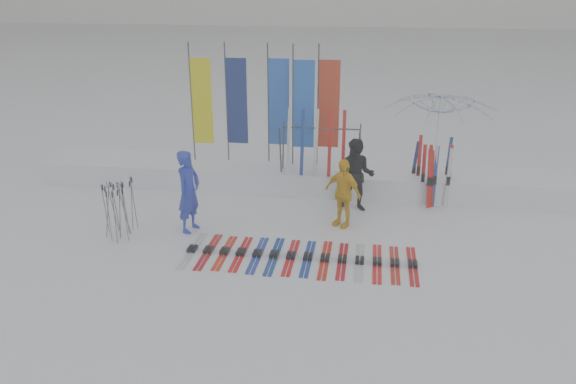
% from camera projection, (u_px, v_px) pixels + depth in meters
% --- Properties ---
extents(ground, '(120.00, 120.00, 0.00)m').
position_uv_depth(ground, '(266.00, 267.00, 11.07)').
color(ground, white).
rests_on(ground, ground).
extents(snow_bank, '(14.00, 1.60, 0.60)m').
position_uv_depth(snow_bank, '(297.00, 177.00, 15.22)').
color(snow_bank, white).
rests_on(snow_bank, ground).
extents(person_blue, '(0.61, 0.77, 1.87)m').
position_uv_depth(person_blue, '(189.00, 191.00, 12.38)').
color(person_blue, '#1E30B0').
rests_on(person_blue, ground).
extents(person_black, '(0.94, 0.77, 1.79)m').
position_uv_depth(person_black, '(357.00, 175.00, 13.52)').
color(person_black, black).
rests_on(person_black, ground).
extents(person_yellow, '(1.00, 0.82, 1.60)m').
position_uv_depth(person_yellow, '(343.00, 193.00, 12.68)').
color(person_yellow, yellow).
rests_on(person_yellow, ground).
extents(tent_canopy, '(3.73, 3.76, 2.63)m').
position_uv_depth(tent_canopy, '(438.00, 140.00, 14.94)').
color(tent_canopy, white).
rests_on(tent_canopy, ground).
extents(ski_row, '(4.69, 1.70, 0.07)m').
position_uv_depth(ski_row, '(299.00, 257.00, 11.42)').
color(ski_row, '#B8BBC0').
rests_on(ski_row, ground).
extents(pole_cluster, '(0.72, 0.87, 1.26)m').
position_uv_depth(pole_cluster, '(119.00, 210.00, 12.24)').
color(pole_cluster, '#595B60').
rests_on(pole_cluster, ground).
extents(feather_flags, '(3.98, 0.22, 3.20)m').
position_uv_depth(feather_flags, '(268.00, 103.00, 14.87)').
color(feather_flags, '#383A3F').
rests_on(feather_flags, ground).
extents(ski_rack, '(2.04, 0.80, 1.23)m').
position_uv_depth(ski_rack, '(320.00, 143.00, 14.37)').
color(ski_rack, '#383A3F').
rests_on(ski_rack, ground).
extents(upright_skis, '(0.95, 0.88, 1.66)m').
position_uv_depth(upright_skis, '(433.00, 174.00, 14.02)').
color(upright_skis, silver).
rests_on(upright_skis, ground).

